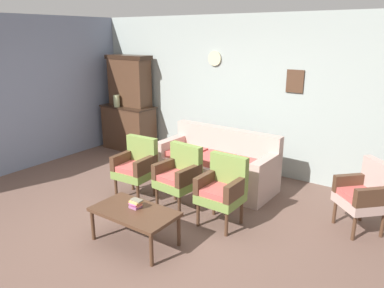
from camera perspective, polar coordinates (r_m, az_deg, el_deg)
The scene contains 13 objects.
ground_plane at distance 4.91m, azimuth -6.95°, elevation -12.29°, with size 7.68×7.68×0.00m, color brown.
wall_back_with_decor at distance 6.56m, azimuth 8.20°, elevation 7.65°, with size 6.40×0.09×2.70m.
wall_left_side at distance 6.98m, azimuth -27.72°, elevation 6.44°, with size 0.06×5.20×2.70m, color slate.
side_cabinet at distance 7.88m, azimuth -9.78°, elevation 2.54°, with size 1.16×0.55×0.93m.
cabinet_upper_hutch at distance 7.76m, azimuth -9.72°, elevation 9.72°, with size 0.99×0.38×1.03m.
vase_on_cabinet at distance 7.74m, azimuth -11.65°, elevation 6.60°, with size 0.13×0.13×0.24m, color #ABB986.
floral_couch at distance 5.94m, azimuth 3.92°, elevation -3.43°, with size 1.93×0.84×0.90m.
armchair_by_doorway at distance 5.53m, azimuth -8.66°, elevation -3.24°, with size 0.55×0.52×0.90m.
armchair_near_couch_end at distance 5.12m, azimuth -2.00°, elevation -4.72°, with size 0.56×0.53×0.90m.
armchair_row_middle at distance 4.70m, azimuth 4.76°, elevation -6.80°, with size 0.53×0.50×0.90m.
wingback_chair_by_fireplace at distance 5.01m, azimuth 25.30°, elevation -6.90°, with size 0.71×0.71×0.90m.
coffee_table at distance 4.37m, azimuth -8.95°, elevation -10.66°, with size 1.00×0.56×0.42m.
book_stack_on_table at distance 4.38m, azimuth -8.73°, elevation -9.14°, with size 0.15×0.11×0.11m.
Camera 1 is at (2.91, -3.16, 2.38)m, focal length 34.29 mm.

